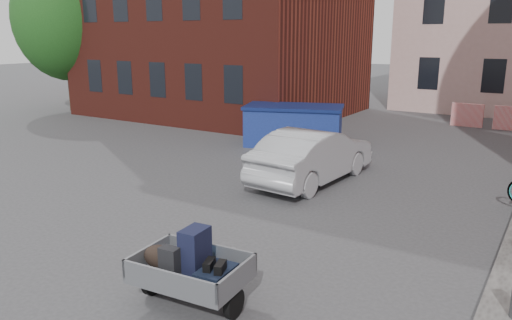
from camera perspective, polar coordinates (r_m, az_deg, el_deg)
The scene contains 7 objects.
ground at distance 10.93m, azimuth -4.97°, elevation -6.78°, with size 120.00×120.00×0.00m, color #38383A.
far_building at distance 39.92m, azimuth -9.02°, elevation 14.10°, with size 6.00×6.00×8.00m, color maroon.
tree at distance 28.07m, azimuth -20.92°, elevation 15.84°, with size 5.28×5.28×8.30m.
barriers at distance 23.43m, azimuth 27.07°, elevation 4.25°, with size 4.70×0.18×1.00m.
trailer at distance 7.47m, azimuth -7.54°, elevation -12.06°, with size 1.69×1.86×1.20m.
dumpster at distance 18.03m, azimuth 4.31°, elevation 3.98°, with size 3.85×2.83×1.45m.
silver_car at distance 13.56m, azimuth 6.52°, elevation 0.54°, with size 1.54×4.40×1.45m, color #A4A5AB.
Camera 1 is at (6.24, -8.09, 3.89)m, focal length 35.00 mm.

